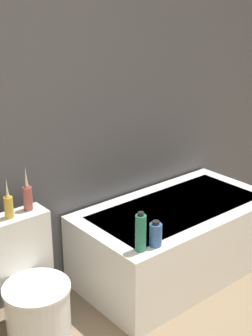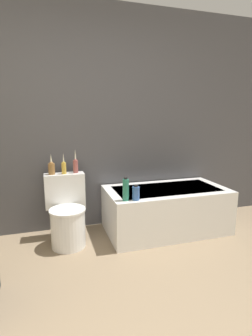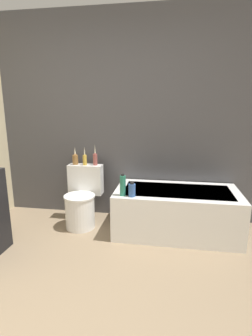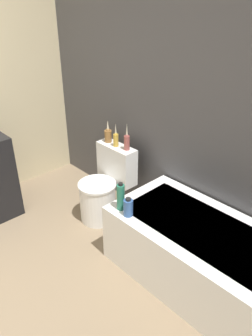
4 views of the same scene
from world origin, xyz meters
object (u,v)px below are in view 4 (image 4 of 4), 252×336
toilet (104,188)px  vase_gold (108,135)px  vase_bronze (127,141)px  shampoo_bottle_short (128,207)px  vase_silver (116,139)px  bathtub (198,253)px  shampoo_bottle_tall (121,197)px

toilet → vase_gold: 0.53m
vase_bronze → shampoo_bottle_short: (0.54, -0.49, -0.23)m
vase_silver → shampoo_bottle_short: (0.67, -0.47, -0.22)m
vase_gold → shampoo_bottle_short: size_ratio=1.43×
vase_gold → shampoo_bottle_short: 0.96m
bathtub → vase_gold: bearing=171.5°
bathtub → vase_gold: 1.40m
vase_silver → shampoo_bottle_tall: 0.75m
bathtub → vase_bronze: vase_bronze is taller
shampoo_bottle_tall → vase_bronze: bearing=132.4°
bathtub → shampoo_bottle_tall: 0.74m
toilet → vase_bronze: bearing=55.3°
bathtub → shampoo_bottle_tall: shampoo_bottle_tall is taller
vase_gold → vase_silver: (0.13, -0.01, 0.00)m
toilet → shampoo_bottle_tall: shampoo_bottle_tall is taller
vase_gold → shampoo_bottle_tall: vase_gold is taller
shampoo_bottle_tall → bathtub: bearing=25.6°
vase_gold → vase_bronze: 0.26m
toilet → vase_gold: bearing=126.1°
toilet → vase_bronze: vase_bronze is taller
toilet → vase_silver: vase_silver is taller
shampoo_bottle_tall → toilet: bearing=152.7°
vase_silver → toilet: bearing=-90.0°
bathtub → vase_gold: (-1.28, 0.19, 0.54)m
bathtub → shampoo_bottle_tall: bearing=-154.4°
toilet → vase_silver: (0.00, 0.16, 0.49)m
toilet → vase_bronze: 0.55m
bathtub → vase_silver: bearing=171.2°
bathtub → vase_gold: vase_gold is taller
toilet → vase_bronze: (0.13, 0.19, 0.50)m
bathtub → vase_bronze: bearing=168.9°
vase_gold → vase_bronze: (0.26, 0.01, 0.01)m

